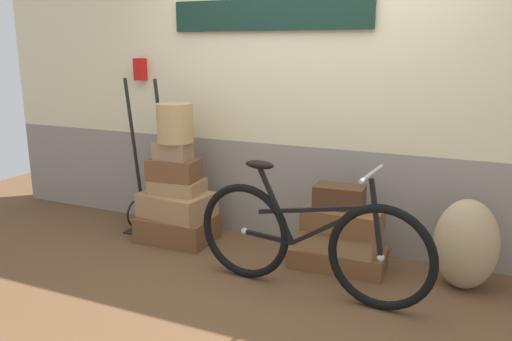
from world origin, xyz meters
TOP-DOWN VIEW (x-y plane):
  - ground at (0.00, 0.00)m, footprint 8.53×5.20m
  - station_building at (0.01, 0.85)m, footprint 6.53×0.74m
  - suitcase_0 at (-1.08, 0.33)m, footprint 0.65×0.47m
  - suitcase_1 at (-1.09, 0.36)m, footprint 0.64×0.48m
  - suitcase_2 at (-1.08, 0.37)m, footprint 0.45×0.35m
  - suitcase_3 at (-1.11, 0.36)m, footprint 0.44×0.31m
  - suitcase_4 at (-1.10, 0.35)m, footprint 0.31×0.23m
  - suitcase_5 at (0.36, 0.37)m, footprint 0.73×0.40m
  - suitcase_6 at (0.37, 0.36)m, footprint 0.57×0.33m
  - suitcase_7 at (0.39, 0.35)m, footprint 0.58×0.36m
  - suitcase_8 at (0.35, 0.37)m, footprint 0.38×0.24m
  - wicker_basket at (-1.08, 0.36)m, footprint 0.31×0.31m
  - luggage_trolley at (-1.45, 0.46)m, footprint 0.40×0.35m
  - burlap_sack at (1.25, 0.40)m, footprint 0.43×0.37m
  - bicycle at (0.27, -0.12)m, footprint 1.71×0.46m

SIDE VIEW (x-z plane):
  - ground at x=0.00m, z-range -0.06..0.00m
  - suitcase_5 at x=0.36m, z-range 0.00..0.15m
  - suitcase_0 at x=-1.08m, z-range 0.00..0.22m
  - suitcase_6 at x=0.37m, z-range 0.15..0.32m
  - suitcase_1 at x=-1.09m, z-range 0.22..0.42m
  - burlap_sack at x=1.25m, z-range 0.00..0.65m
  - luggage_trolley at x=-1.45m, z-range -0.34..1.05m
  - bicycle at x=0.27m, z-range -0.08..0.83m
  - suitcase_7 at x=0.39m, z-range 0.32..0.48m
  - suitcase_2 at x=-1.08m, z-range 0.42..0.54m
  - suitcase_8 at x=0.35m, z-range 0.48..0.65m
  - suitcase_3 at x=-1.11m, z-range 0.54..0.72m
  - suitcase_4 at x=-1.10m, z-range 0.72..0.87m
  - wicker_basket at x=-1.08m, z-range 0.87..1.20m
  - station_building at x=0.01m, z-range 0.00..2.74m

